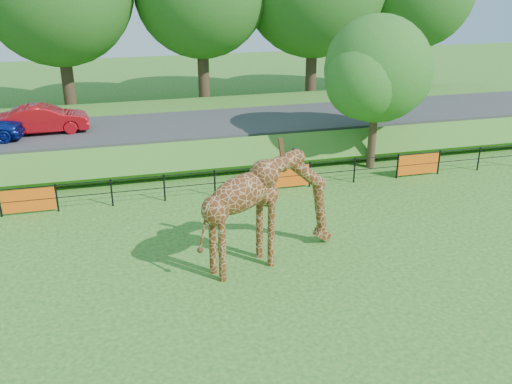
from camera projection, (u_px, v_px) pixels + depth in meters
ground at (269, 303)px, 15.71m from camera, size 90.00×90.00×0.00m
giraffe at (269, 209)px, 17.35m from camera, size 4.93×2.44×3.50m
perimeter_fence at (215, 183)px, 22.68m from camera, size 28.07×0.10×1.10m
embankment at (188, 130)px, 29.36m from camera, size 40.00×9.00×1.30m
road at (191, 124)px, 27.75m from camera, size 40.00×5.00×0.12m
car_red at (44, 119)px, 26.00m from camera, size 3.95×1.52×1.28m
visitor at (294, 163)px, 24.35m from camera, size 0.61×0.50×1.45m
tree_east at (379, 73)px, 24.50m from camera, size 5.40×4.71×6.76m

